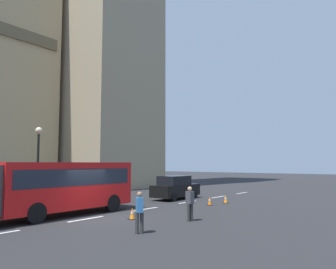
{
  "coord_description": "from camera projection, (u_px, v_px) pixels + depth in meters",
  "views": [
    {
      "loc": [
        -11.4,
        -13.68,
        2.86
      ],
      "look_at": [
        9.28,
        2.35,
        5.17
      ],
      "focal_mm": 34.79,
      "sensor_mm": 36.0,
      "label": 1
    }
  ],
  "objects": [
    {
      "name": "ground_plane",
      "position": [
        95.0,
        218.0,
        17.08
      ],
      "size": [
        160.0,
        160.0,
        0.0
      ],
      "primitive_type": "plane",
      "color": "#262628"
    },
    {
      "name": "pedestrian_by_kerb",
      "position": [
        190.0,
        202.0,
        16.14
      ],
      "size": [
        0.35,
        0.45,
        1.69
      ],
      "color": "#333333",
      "rests_on": "ground_plane"
    },
    {
      "name": "street_lamp",
      "position": [
        38.0,
        160.0,
        21.67
      ],
      "size": [
        0.44,
        0.44,
        5.27
      ],
      "color": "black",
      "rests_on": "ground_plane"
    },
    {
      "name": "lane_centre_marking",
      "position": [
        119.0,
        214.0,
        18.43
      ],
      "size": [
        34.4,
        0.16,
        0.01
      ],
      "color": "silver",
      "rests_on": "ground_plane"
    },
    {
      "name": "traffic_cone_east",
      "position": [
        226.0,
        199.0,
        23.36
      ],
      "size": [
        0.36,
        0.36,
        0.58
      ],
      "color": "black",
      "rests_on": "ground_plane"
    },
    {
      "name": "pedestrian_near_cones",
      "position": [
        139.0,
        211.0,
        13.29
      ],
      "size": [
        0.43,
        0.46,
        1.69
      ],
      "color": "#333333",
      "rests_on": "ground_plane"
    },
    {
      "name": "sedan_lead",
      "position": [
        176.0,
        188.0,
        25.9
      ],
      "size": [
        4.4,
        1.86,
        1.85
      ],
      "color": "black",
      "rests_on": "ground_plane"
    },
    {
      "name": "traffic_cone_middle",
      "position": [
        210.0,
        201.0,
        22.2
      ],
      "size": [
        0.36,
        0.36,
        0.58
      ],
      "color": "black",
      "rests_on": "ground_plane"
    },
    {
      "name": "traffic_cone_west",
      "position": [
        132.0,
        214.0,
        16.62
      ],
      "size": [
        0.36,
        0.36,
        0.58
      ],
      "color": "black",
      "rests_on": "ground_plane"
    }
  ]
}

